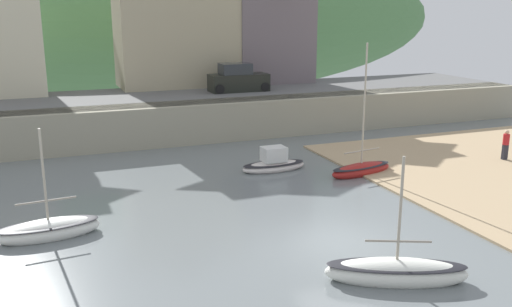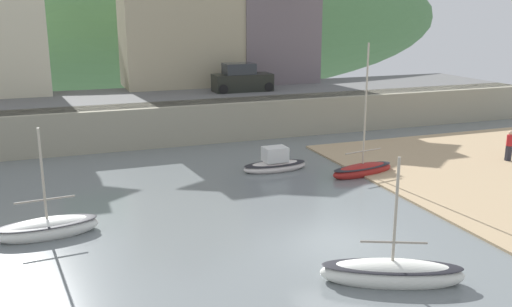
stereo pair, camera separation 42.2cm
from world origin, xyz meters
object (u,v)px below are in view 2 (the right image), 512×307
waterfront_building_centre (182,9)px  dinghy_open_wooden (275,164)px  sailboat_tall_mast (363,169)px  fishing_boat_green (48,228)px  sailboat_nearest_shore (392,273)px  person_near_water (509,144)px  waterfront_building_right (273,21)px  parked_car_near_slipway (242,80)px

waterfront_building_centre → dinghy_open_wooden: (0.90, -16.03, -7.62)m
sailboat_tall_mast → dinghy_open_wooden: size_ratio=1.93×
fishing_boat_green → dinghy_open_wooden: fishing_boat_green is taller
sailboat_nearest_shore → person_near_water: bearing=59.0°
waterfront_building_right → fishing_boat_green: size_ratio=2.18×
waterfront_building_centre → sailboat_tall_mast: size_ratio=1.65×
fishing_boat_green → person_near_water: (23.26, 2.09, 0.71)m
fishing_boat_green → sailboat_tall_mast: bearing=5.6°
waterfront_building_right → sailboat_nearest_shore: size_ratio=2.06×
fishing_boat_green → sailboat_nearest_shore: bearing=-42.5°
sailboat_tall_mast → person_near_water: (8.53, -0.67, 0.70)m
sailboat_tall_mast → parked_car_near_slipway: size_ratio=1.61×
dinghy_open_wooden → sailboat_nearest_shore: bearing=-97.3°
parked_car_near_slipway → waterfront_building_centre: bearing=124.9°
parked_car_near_slipway → sailboat_tall_mast: bearing=-82.8°
waterfront_building_centre → dinghy_open_wooden: bearing=-86.8°
sailboat_tall_mast → parked_car_near_slipway: sailboat_tall_mast is taller
waterfront_building_centre → dinghy_open_wooden: waterfront_building_centre is taller
waterfront_building_centre → person_near_water: (13.20, -18.97, -6.96)m
sailboat_tall_mast → sailboat_nearest_shore: size_ratio=1.49×
waterfront_building_centre → sailboat_nearest_shore: (-0.39, -28.49, -7.65)m
waterfront_building_right → sailboat_tall_mast: 19.68m
waterfront_building_right → person_near_water: size_ratio=5.65×
dinghy_open_wooden → sailboat_nearest_shore: size_ratio=0.77×
sailboat_tall_mast → fishing_boat_green: size_ratio=1.58×
waterfront_building_right → waterfront_building_centre: bearing=180.0°
dinghy_open_wooden → person_near_water: bearing=-14.9°
sailboat_tall_mast → sailboat_nearest_shore: 11.37m
fishing_boat_green → person_near_water: fishing_boat_green is taller
fishing_boat_green → parked_car_near_slipway: (13.14, 16.56, 2.92)m
waterfront_building_right → sailboat_tall_mast: bearing=-97.9°
fishing_boat_green → parked_car_near_slipway: size_ratio=1.02×
sailboat_tall_mast → person_near_water: bearing=-14.4°
waterfront_building_right → fishing_boat_green: bearing=-129.3°
waterfront_building_centre → sailboat_tall_mast: 20.38m
sailboat_tall_mast → fishing_boat_green: sailboat_tall_mast is taller
dinghy_open_wooden → sailboat_nearest_shore: sailboat_nearest_shore is taller
parked_car_near_slipway → waterfront_building_right: bearing=48.1°
sailboat_nearest_shore → parked_car_near_slipway: (3.46, 23.99, 2.91)m
waterfront_building_centre → parked_car_near_slipway: waterfront_building_centre is taller
waterfront_building_right → fishing_boat_green: (-17.26, -21.06, -6.77)m
waterfront_building_right → fishing_boat_green: waterfront_building_right is taller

